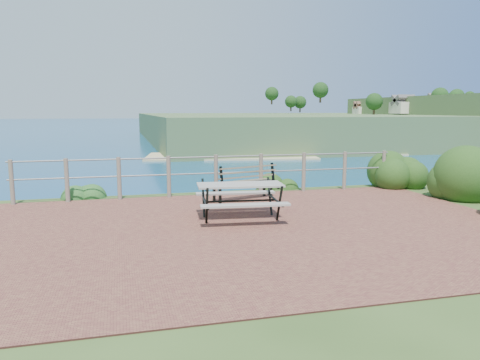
% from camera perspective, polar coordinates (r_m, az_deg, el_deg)
% --- Properties ---
extents(ground, '(10.00, 7.00, 0.12)m').
position_cam_1_polar(ground, '(8.36, 1.68, -6.01)').
color(ground, brown).
rests_on(ground, ground).
extents(ocean, '(1200.00, 1200.00, 0.00)m').
position_cam_1_polar(ocean, '(207.80, -13.90, 7.72)').
color(ocean, '#155C82').
rests_on(ocean, ground).
extents(safety_railing, '(9.40, 0.10, 1.00)m').
position_cam_1_polar(safety_railing, '(11.45, -2.95, 0.87)').
color(safety_railing, '#6B5B4C').
rests_on(safety_railing, ground).
extents(distant_bay, '(290.00, 232.36, 24.00)m').
position_cam_1_polar(distant_bay, '(273.88, 25.62, 6.96)').
color(distant_bay, '#406130').
rests_on(distant_bay, ground).
extents(picnic_table, '(1.67, 1.40, 0.68)m').
position_cam_1_polar(picnic_table, '(8.96, 0.01, -2.14)').
color(picnic_table, gray).
rests_on(picnic_table, ground).
extents(park_bench, '(1.55, 0.81, 0.85)m').
position_cam_1_polar(park_bench, '(10.88, 0.38, 0.41)').
color(park_bench, brown).
rests_on(park_bench, ground).
extents(shrub_right_front, '(1.50, 1.50, 2.13)m').
position_cam_1_polar(shrub_right_front, '(12.31, 25.04, -2.09)').
color(shrub_right_front, '#1B3C12').
rests_on(shrub_right_front, ground).
extents(shrub_right_edge, '(1.15, 1.15, 1.63)m').
position_cam_1_polar(shrub_right_edge, '(13.73, 18.61, -0.70)').
color(shrub_right_edge, '#1B3C12').
rests_on(shrub_right_edge, ground).
extents(shrub_lip_west, '(0.72, 0.72, 0.44)m').
position_cam_1_polar(shrub_lip_west, '(12.02, -18.39, -1.96)').
color(shrub_lip_west, '#215824').
rests_on(shrub_lip_west, ground).
extents(shrub_lip_east, '(0.79, 0.79, 0.54)m').
position_cam_1_polar(shrub_lip_east, '(12.87, 4.57, -0.88)').
color(shrub_lip_east, '#1B3C12').
rests_on(shrub_lip_east, ground).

